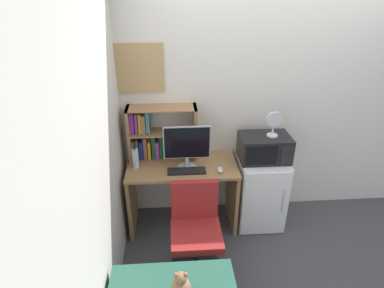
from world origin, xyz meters
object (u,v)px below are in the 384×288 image
at_px(computer_mouse, 220,170).
at_px(mini_fridge, 259,191).
at_px(hutch_bookshelf, 153,134).
at_px(teddy_bear, 181,285).
at_px(water_bottle, 135,158).
at_px(desk_fan, 274,122).
at_px(desk_chair, 196,236).
at_px(microwave, 264,148).
at_px(wall_corkboard, 130,68).
at_px(monitor, 187,145).
at_px(keyboard, 187,171).

bearing_deg(computer_mouse, mini_fridge, 17.97).
relative_size(hutch_bookshelf, teddy_bear, 3.46).
bearing_deg(water_bottle, teddy_bear, -72.71).
distance_m(desk_fan, desk_chair, 1.32).
height_order(microwave, teddy_bear, microwave).
bearing_deg(wall_corkboard, computer_mouse, -27.00).
height_order(water_bottle, wall_corkboard, wall_corkboard).
relative_size(microwave, wall_corkboard, 0.77).
relative_size(computer_mouse, microwave, 0.21).
xyz_separation_m(mini_fridge, microwave, (0.00, 0.00, 0.53)).
xyz_separation_m(hutch_bookshelf, computer_mouse, (0.66, -0.34, -0.26)).
bearing_deg(computer_mouse, teddy_bear, -110.52).
relative_size(hutch_bookshelf, desk_chair, 0.80).
bearing_deg(desk_fan, water_bottle, -179.45).
relative_size(monitor, desk_chair, 0.52).
height_order(computer_mouse, wall_corkboard, wall_corkboard).
distance_m(water_bottle, desk_chair, 0.96).
height_order(desk_fan, wall_corkboard, wall_corkboard).
height_order(water_bottle, desk_chair, water_bottle).
xyz_separation_m(monitor, keyboard, (-0.01, -0.07, -0.25)).
distance_m(mini_fridge, microwave, 0.53).
bearing_deg(wall_corkboard, hutch_bookshelf, -25.69).
height_order(monitor, desk_chair, monitor).
xyz_separation_m(microwave, wall_corkboard, (-1.32, 0.28, 0.76)).
distance_m(keyboard, teddy_bear, 1.18).
relative_size(keyboard, microwave, 0.75).
distance_m(microwave, wall_corkboard, 1.55).
distance_m(monitor, mini_fridge, 1.01).
relative_size(keyboard, water_bottle, 1.62).
xyz_separation_m(mini_fridge, wall_corkboard, (-1.32, 0.28, 1.29)).
bearing_deg(desk_chair, water_bottle, 131.83).
height_order(monitor, mini_fridge, monitor).
bearing_deg(desk_chair, keyboard, 95.91).
relative_size(mini_fridge, desk_chair, 0.90).
bearing_deg(computer_mouse, microwave, 18.30).
relative_size(monitor, water_bottle, 1.98).
distance_m(microwave, desk_chair, 1.12).
bearing_deg(desk_chair, wall_corkboard, 121.97).
distance_m(microwave, teddy_bear, 1.63).
distance_m(keyboard, microwave, 0.83).
distance_m(computer_mouse, desk_fan, 0.71).
xyz_separation_m(hutch_bookshelf, water_bottle, (-0.17, -0.20, -0.17)).
height_order(hutch_bookshelf, water_bottle, hutch_bookshelf).
xyz_separation_m(keyboard, microwave, (0.80, 0.14, 0.16)).
distance_m(desk_chair, teddy_bear, 0.72).
bearing_deg(computer_mouse, water_bottle, 170.58).
bearing_deg(monitor, keyboard, -97.46).
distance_m(hutch_bookshelf, teddy_bear, 1.58).
height_order(desk_chair, teddy_bear, desk_chair).
xyz_separation_m(keyboard, wall_corkboard, (-0.52, 0.42, 0.92)).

